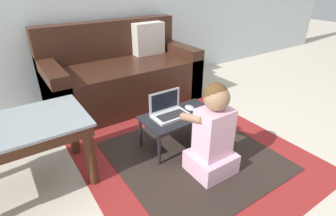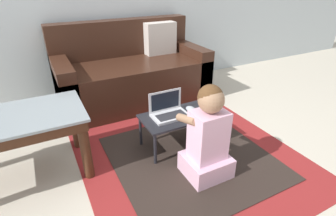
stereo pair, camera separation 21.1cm
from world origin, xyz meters
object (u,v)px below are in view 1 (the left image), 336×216
object	(u,v)px
laptop_desk	(179,118)
computer_mouse	(190,108)
couch	(123,76)
coffee_table	(13,137)
person_seated	(213,135)
laptop	(169,112)

from	to	relation	value
laptop_desk	computer_mouse	bearing A→B (deg)	4.87
computer_mouse	couch	bearing A→B (deg)	96.82
couch	computer_mouse	size ratio (longest dim) A/B	15.15
laptop_desk	coffee_table	bearing A→B (deg)	171.85
person_seated	laptop	bearing A→B (deg)	99.01
coffee_table	laptop	world-z (taller)	coffee_table
person_seated	laptop_desk	bearing A→B (deg)	89.08
laptop_desk	person_seated	bearing A→B (deg)	-90.92
laptop	computer_mouse	distance (m)	0.20
laptop	person_seated	bearing A→B (deg)	-80.99
person_seated	computer_mouse	bearing A→B (deg)	73.33
laptop	computer_mouse	size ratio (longest dim) A/B	2.73
coffee_table	person_seated	size ratio (longest dim) A/B	1.29
coffee_table	laptop	distance (m)	1.10
laptop	computer_mouse	xyz separation A→B (m)	(0.19, -0.02, -0.01)
laptop_desk	computer_mouse	size ratio (longest dim) A/B	5.82
laptop_desk	person_seated	world-z (taller)	person_seated
couch	computer_mouse	bearing A→B (deg)	-83.18
couch	laptop_desk	bearing A→B (deg)	-89.66
couch	person_seated	xyz separation A→B (m)	(-0.00, -1.46, 0.01)
coffee_table	laptop	bearing A→B (deg)	-7.26
couch	laptop	xyz separation A→B (m)	(-0.07, -1.03, 0.02)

